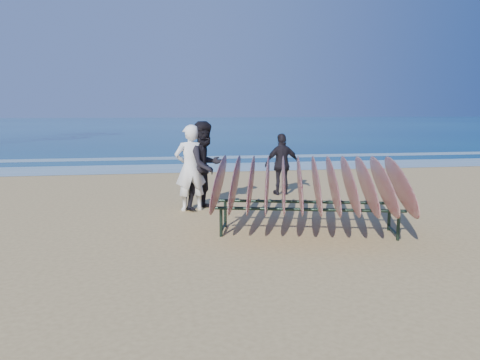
# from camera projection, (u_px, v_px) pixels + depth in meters

# --- Properties ---
(ground) EXTENTS (120.00, 120.00, 0.00)m
(ground) POSITION_uv_depth(u_px,v_px,m) (248.00, 246.00, 7.44)
(ground) COLOR tan
(ground) RESTS_ON ground
(ocean) EXTENTS (160.00, 160.00, 0.00)m
(ocean) POSITION_uv_depth(u_px,v_px,m) (173.00, 125.00, 61.08)
(ocean) COLOR navy
(ocean) RESTS_ON ground
(foam_near) EXTENTS (160.00, 160.00, 0.00)m
(foam_near) POSITION_uv_depth(u_px,v_px,m) (200.00, 168.00, 17.19)
(foam_near) COLOR white
(foam_near) RESTS_ON ground
(foam_far) EXTENTS (160.00, 160.00, 0.00)m
(foam_far) POSITION_uv_depth(u_px,v_px,m) (194.00, 158.00, 20.60)
(foam_far) COLOR white
(foam_far) RESTS_ON ground
(surfboard_rack) EXTENTS (3.68, 3.22, 1.43)m
(surfboard_rack) POSITION_uv_depth(u_px,v_px,m) (308.00, 184.00, 8.08)
(surfboard_rack) COLOR black
(surfboard_rack) RESTS_ON ground
(person_white) EXTENTS (0.74, 0.55, 1.84)m
(person_white) POSITION_uv_depth(u_px,v_px,m) (190.00, 168.00, 9.94)
(person_white) COLOR white
(person_white) RESTS_ON ground
(person_dark_a) EXTENTS (1.17, 1.14, 1.90)m
(person_dark_a) POSITION_uv_depth(u_px,v_px,m) (205.00, 166.00, 10.06)
(person_dark_a) COLOR black
(person_dark_a) RESTS_ON ground
(person_dark_b) EXTENTS (0.94, 0.47, 1.55)m
(person_dark_b) POSITION_uv_depth(u_px,v_px,m) (282.00, 164.00, 11.80)
(person_dark_b) COLOR black
(person_dark_b) RESTS_ON ground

